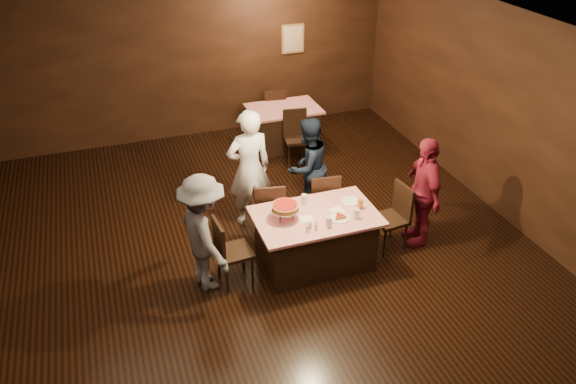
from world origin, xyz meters
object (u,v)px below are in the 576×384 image
(chair_far_right, at_px, (322,200))
(plate_empty, at_px, (350,201))
(back_table, at_px, (284,127))
(chair_far_left, at_px, (269,210))
(glass_front_left, at_px, (329,222))
(diner_grey_knit, at_px, (204,234))
(glass_front_right, at_px, (356,214))
(pizza_stand, at_px, (285,207))
(chair_end_left, at_px, (234,250))
(chair_back_far, at_px, (274,111))
(diner_navy_hoodie, at_px, (307,167))
(glass_amber, at_px, (360,204))
(diner_white_jacket, at_px, (249,169))
(glass_back, at_px, (304,199))
(diner_red_shirt, at_px, (423,191))
(chair_end_right, at_px, (390,218))
(main_table, at_px, (315,239))
(chair_back_near, at_px, (297,138))

(chair_far_right, distance_m, plate_empty, 0.69)
(back_table, bearing_deg, chair_far_left, -113.05)
(chair_far_left, height_order, glass_front_left, chair_far_left)
(diner_grey_knit, relative_size, glass_front_right, 11.29)
(pizza_stand, bearing_deg, chair_far_left, 90.00)
(chair_end_left, height_order, glass_front_left, chair_end_left)
(chair_far_right, relative_size, chair_end_left, 1.00)
(chair_far_left, height_order, chair_back_far, same)
(diner_navy_hoodie, distance_m, glass_front_left, 1.58)
(chair_far_right, height_order, glass_front_left, chair_far_right)
(chair_back_far, distance_m, glass_amber, 4.16)
(chair_far_right, relative_size, pizza_stand, 2.50)
(plate_empty, bearing_deg, chair_far_left, 147.72)
(chair_end_left, height_order, glass_front_right, chair_end_left)
(diner_white_jacket, bearing_deg, glass_back, 113.18)
(diner_red_shirt, bearing_deg, back_table, -157.27)
(chair_far_left, relative_size, chair_end_right, 1.00)
(chair_end_left, bearing_deg, glass_amber, -96.13)
(back_table, bearing_deg, chair_back_far, 90.00)
(main_table, bearing_deg, glass_front_left, -80.54)
(diner_red_shirt, distance_m, pizza_stand, 1.98)
(diner_grey_knit, bearing_deg, chair_far_left, -68.53)
(diner_red_shirt, bearing_deg, glass_back, -90.61)
(diner_white_jacket, relative_size, pizza_stand, 4.73)
(chair_far_right, relative_size, glass_back, 6.79)
(glass_amber, bearing_deg, chair_end_left, 178.32)
(diner_navy_hoodie, distance_m, diner_red_shirt, 1.74)
(chair_end_right, height_order, pizza_stand, pizza_stand)
(glass_front_left, bearing_deg, diner_grey_knit, 167.14)
(diner_white_jacket, height_order, glass_front_left, diner_white_jacket)
(diner_white_jacket, xyz_separation_m, diner_navy_hoodie, (0.90, -0.00, -0.13))
(chair_far_left, relative_size, glass_front_right, 6.79)
(chair_end_left, distance_m, chair_end_right, 2.20)
(diner_red_shirt, bearing_deg, glass_amber, -77.07)
(chair_back_near, bearing_deg, main_table, -96.88)
(plate_empty, bearing_deg, diner_grey_knit, -176.94)
(diner_navy_hoodie, distance_m, plate_empty, 1.11)
(main_table, bearing_deg, glass_amber, -4.76)
(chair_end_right, height_order, glass_amber, chair_end_right)
(chair_end_right, relative_size, diner_navy_hoodie, 0.62)
(chair_far_left, bearing_deg, diner_grey_knit, 45.22)
(diner_grey_knit, bearing_deg, back_table, -45.19)
(plate_empty, bearing_deg, chair_end_left, -174.81)
(main_table, distance_m, glass_back, 0.55)
(diner_white_jacket, bearing_deg, chair_back_far, -118.23)
(chair_end_left, relative_size, chair_back_far, 1.00)
(glass_amber, relative_size, glass_back, 1.00)
(glass_front_right, relative_size, glass_back, 1.00)
(plate_empty, distance_m, glass_front_left, 0.68)
(chair_end_left, bearing_deg, glass_front_left, -109.07)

